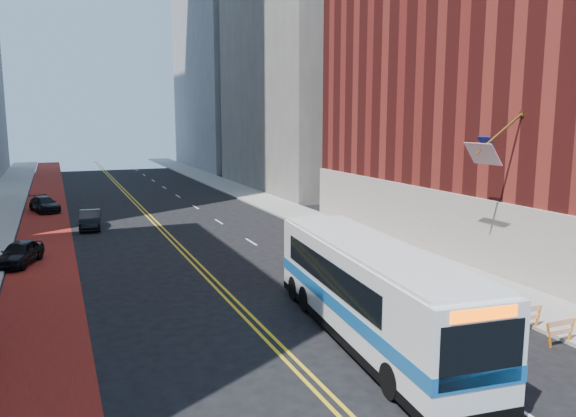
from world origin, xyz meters
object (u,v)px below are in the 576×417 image
(transit_bus, at_px, (370,290))
(car_a, at_px, (19,253))
(car_b, at_px, (90,220))
(car_c, at_px, (44,204))

(transit_bus, bearing_deg, car_a, 132.67)
(transit_bus, distance_m, car_a, 21.37)
(car_a, bearing_deg, transit_bus, -33.20)
(car_b, xyz_separation_m, car_c, (-3.27, 9.81, -0.04))
(transit_bus, height_order, car_c, transit_bus)
(car_c, bearing_deg, car_a, -108.52)
(car_b, relative_size, car_c, 0.93)
(car_b, bearing_deg, car_c, 112.93)
(car_a, xyz_separation_m, car_c, (1.11, 19.26, -0.02))
(transit_bus, height_order, car_a, transit_bus)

